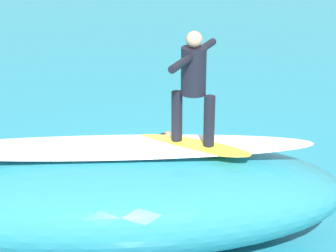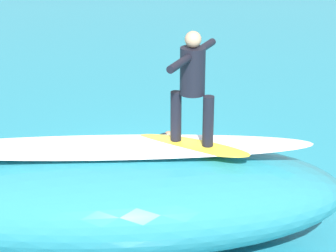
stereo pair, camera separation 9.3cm
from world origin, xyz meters
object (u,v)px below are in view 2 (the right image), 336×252
at_px(surfer_riding, 192,80).
at_px(surfer_paddling, 146,147).
at_px(surfboard_riding, 192,145).
at_px(surfboard_paddling, 151,152).

xyz_separation_m(surfer_riding, surfer_paddling, (0.15, -3.25, -2.45)).
relative_size(surfer_riding, surfer_paddling, 1.11).
distance_m(surfboard_riding, surfer_paddling, 3.55).
relative_size(surfboard_riding, surfboard_paddling, 0.81).
bearing_deg(surfer_riding, surfboard_riding, 139.49).
bearing_deg(surfboard_riding, surfer_riding, -40.51).
bearing_deg(surfboard_paddling, surfer_paddling, -180.00).
relative_size(surfboard_paddling, surfer_paddling, 1.48).
bearing_deg(surfer_paddling, surfboard_paddling, 0.00).
height_order(surfer_riding, surfboard_paddling, surfer_riding).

